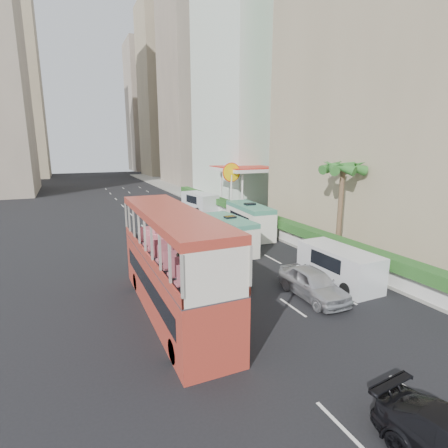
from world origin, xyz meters
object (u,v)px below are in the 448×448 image
car_silver_lane_a (228,278)px  minibus_near (230,234)px  car_silver_lane_b (312,297)px  panel_van_far (200,202)px  van_asset (212,236)px  minibus_far (250,220)px  double_decker_bus (172,263)px  palm_tree (340,210)px  shell_station (246,189)px  panel_van_near (339,266)px

car_silver_lane_a → minibus_near: size_ratio=0.77×
car_silver_lane_b → panel_van_far: bearing=84.3°
car_silver_lane_a → car_silver_lane_b: bearing=-46.5°
van_asset → minibus_far: size_ratio=0.77×
double_decker_bus → car_silver_lane_b: double_decker_bus is taller
car_silver_lane_b → minibus_near: 9.83m
minibus_near → palm_tree: (6.83, -4.35, 2.10)m
van_asset → minibus_far: (3.21, -1.19, 1.40)m
palm_tree → van_asset: bearing=125.6°
panel_van_far → van_asset: bearing=-113.3°
minibus_near → shell_station: (9.03, 14.65, 1.47)m
minibus_near → panel_van_near: bearing=-72.9°
panel_van_near → shell_station: shell_station is taller
panel_van_near → minibus_near: bearing=108.3°
double_decker_bus → shell_station: 28.02m
double_decker_bus → minibus_near: double_decker_bus is taller
minibus_near → panel_van_far: 16.97m
double_decker_bus → minibus_near: 10.95m
panel_van_far → shell_station: bearing=-27.7°
minibus_near → shell_station: size_ratio=0.72×
car_silver_lane_a → panel_van_near: 6.67m
panel_van_near → palm_tree: bearing=47.8°
minibus_far → panel_van_near: 12.17m
palm_tree → minibus_near: bearing=147.5°
car_silver_lane_b → shell_station: shell_station is taller
minibus_far → palm_tree: 8.69m
double_decker_bus → minibus_far: 15.89m
minibus_near → palm_tree: 8.37m
car_silver_lane_a → panel_van_far: 22.86m
van_asset → minibus_far: bearing=-20.4°
car_silver_lane_a → panel_van_near: size_ratio=0.85×
van_asset → panel_van_far: 12.39m
car_silver_lane_a → minibus_far: bearing=63.7°
van_asset → minibus_near: minibus_near is taller
minibus_far → shell_station: shell_station is taller
panel_van_near → palm_tree: size_ratio=0.82×
double_decker_bus → car_silver_lane_b: (7.28, -1.39, -2.53)m
van_asset → shell_station: shell_station is taller
minibus_far → palm_tree: bearing=-63.9°
van_asset → palm_tree: (6.45, -9.01, 3.38)m
panel_van_near → double_decker_bus: bearing=177.3°
double_decker_bus → minibus_far: size_ratio=1.74×
double_decker_bus → car_silver_lane_a: double_decker_bus is taller
car_silver_lane_b → minibus_far: minibus_far is taller
double_decker_bus → panel_van_near: double_decker_bus is taller
minibus_near → panel_van_far: (3.63, 16.57, -0.14)m
van_asset → minibus_near: 4.85m
panel_van_near → panel_van_far: 25.26m
minibus_far → palm_tree: palm_tree is taller
palm_tree → car_silver_lane_a: bearing=-173.9°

